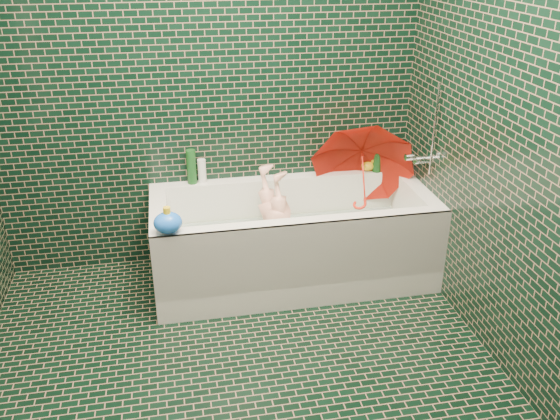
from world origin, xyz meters
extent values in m
plane|color=black|center=(0.00, 0.00, 0.00)|extent=(2.80, 2.80, 0.00)
plane|color=black|center=(0.00, 1.40, 1.25)|extent=(2.80, 0.00, 2.80)
plane|color=black|center=(0.00, -1.40, 1.25)|extent=(2.80, 0.00, 2.80)
plane|color=black|center=(1.30, 0.00, 1.25)|extent=(0.00, 2.80, 2.80)
cube|color=white|center=(0.45, 1.02, 0.07)|extent=(1.70, 0.75, 0.15)
cube|color=white|center=(0.45, 1.35, 0.35)|extent=(1.70, 0.10, 0.40)
cube|color=white|center=(0.45, 0.70, 0.35)|extent=(1.70, 0.10, 0.40)
cube|color=white|center=(1.25, 1.02, 0.35)|extent=(0.10, 0.55, 0.40)
cube|color=white|center=(-0.35, 1.02, 0.35)|extent=(0.10, 0.55, 0.40)
cube|color=white|center=(0.45, 0.66, 0.28)|extent=(1.70, 0.02, 0.55)
cube|color=#50BF26|center=(0.45, 1.02, 0.16)|extent=(1.35, 0.47, 0.01)
cube|color=silver|center=(0.45, 1.02, 0.30)|extent=(1.48, 0.53, 0.00)
cylinder|color=silver|center=(1.28, 1.02, 0.73)|extent=(0.14, 0.05, 0.05)
cylinder|color=silver|center=(1.20, 1.08, 0.73)|extent=(0.05, 0.04, 0.04)
cylinder|color=silver|center=(1.27, 0.92, 0.95)|extent=(0.01, 0.01, 0.55)
imported|color=#F6AF99|center=(0.38, 1.05, 0.31)|extent=(0.91, 0.56, 0.30)
imported|color=red|center=(0.92, 1.11, 0.61)|extent=(0.89, 0.92, 0.85)
imported|color=white|center=(1.25, 1.36, 0.55)|extent=(0.10, 0.10, 0.24)
imported|color=#4B1E71|center=(1.25, 1.34, 0.55)|extent=(0.11, 0.11, 0.20)
imported|color=#134418|center=(1.11, 1.31, 0.55)|extent=(0.16, 0.16, 0.16)
cylinder|color=#134418|center=(1.08, 1.32, 0.66)|extent=(0.06, 0.06, 0.23)
cylinder|color=silver|center=(1.25, 1.32, 0.64)|extent=(0.05, 0.05, 0.19)
cylinder|color=#134418|center=(-0.13, 1.36, 0.66)|extent=(0.06, 0.06, 0.22)
cylinder|color=white|center=(-0.07, 1.36, 0.63)|extent=(0.06, 0.06, 0.15)
ellipsoid|color=yellow|center=(1.03, 1.34, 0.59)|extent=(0.10, 0.09, 0.07)
sphere|color=yellow|center=(1.06, 1.34, 0.63)|extent=(0.05, 0.05, 0.05)
cone|color=orange|center=(1.09, 1.33, 0.62)|extent=(0.02, 0.02, 0.02)
ellipsoid|color=blue|center=(-0.30, 0.69, 0.61)|extent=(0.17, 0.14, 0.12)
cylinder|color=yellow|center=(-0.30, 0.69, 0.68)|extent=(0.04, 0.04, 0.04)
camera|label=1|loc=(-0.25, -2.15, 2.01)|focal=38.00mm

